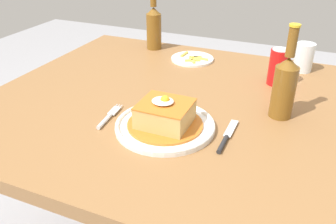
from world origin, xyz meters
name	(u,v)px	position (x,y,z in m)	size (l,w,h in m)	color
dining_table	(169,126)	(0.00, 0.00, 0.63)	(1.13, 1.03, 0.73)	olive
main_plate	(165,125)	(0.06, -0.17, 0.74)	(0.27, 0.27, 0.02)	white
sandwich_meal	(165,115)	(0.06, -0.17, 0.77)	(0.21, 0.21, 0.09)	#C66B23
fork	(108,118)	(-0.11, -0.19, 0.74)	(0.03, 0.14, 0.01)	silver
knife	(225,139)	(0.23, -0.17, 0.74)	(0.02, 0.17, 0.01)	#262628
soda_can	(279,67)	(0.30, 0.25, 0.79)	(0.07, 0.07, 0.12)	red
beer_bottle_amber	(154,26)	(-0.25, 0.43, 0.83)	(0.06, 0.06, 0.27)	brown
beer_bottle_amber_far	(285,84)	(0.34, 0.02, 0.83)	(0.06, 0.06, 0.27)	brown
drinking_glass	(304,59)	(0.37, 0.41, 0.78)	(0.07, 0.07, 0.10)	silver
side_plate_fries	(192,59)	(-0.05, 0.35, 0.74)	(0.17, 0.17, 0.02)	white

